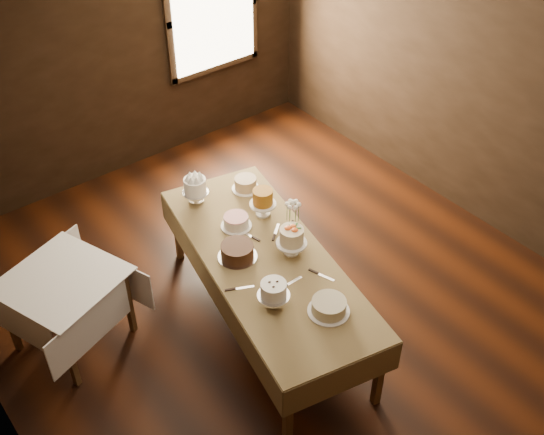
{
  "coord_description": "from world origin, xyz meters",
  "views": [
    {
      "loc": [
        -2.79,
        -3.33,
        4.58
      ],
      "look_at": [
        0.0,
        0.2,
        0.95
      ],
      "focal_mm": 43.95,
      "sensor_mm": 36.0,
      "label": 1
    }
  ],
  "objects": [
    {
      "name": "cake_meringue",
      "position": [
        -0.28,
        0.99,
        0.91
      ],
      "size": [
        0.29,
        0.29,
        0.26
      ],
      "color": "silver",
      "rests_on": "display_table"
    },
    {
      "name": "cake_server_c",
      "position": [
        -0.2,
        0.32,
        0.79
      ],
      "size": [
        0.07,
        0.24,
        0.01
      ],
      "primitive_type": "cube",
      "rotation": [
        0.0,
        0.0,
        1.78
      ],
      "color": "silver",
      "rests_on": "display_table"
    },
    {
      "name": "flower_vase",
      "position": [
        0.15,
        0.09,
        0.85
      ],
      "size": [
        0.16,
        0.16,
        0.12
      ],
      "primitive_type": "imported",
      "rotation": [
        0.0,
        0.0,
        5.26
      ],
      "color": "#2D2823",
      "rests_on": "display_table"
    },
    {
      "name": "cake_server_a",
      "position": [
        -0.24,
        -0.4,
        0.79
      ],
      "size": [
        0.24,
        0.03,
        0.01
      ],
      "primitive_type": "cube",
      "rotation": [
        0.0,
        0.0,
        0.0
      ],
      "color": "silver",
      "rests_on": "display_table"
    },
    {
      "name": "window",
      "position": [
        1.3,
        2.94,
        1.6
      ],
      "size": [
        1.1,
        0.05,
        1.3
      ],
      "primitive_type": "cube",
      "color": "#FFEABF",
      "rests_on": "wall_back"
    },
    {
      "name": "cake_swirl",
      "position": [
        -0.54,
        -0.5,
        0.89
      ],
      "size": [
        0.28,
        0.28,
        0.24
      ],
      "color": "silver",
      "rests_on": "display_table"
    },
    {
      "name": "cake_server_d",
      "position": [
        0.05,
        0.2,
        0.79
      ],
      "size": [
        0.2,
        0.17,
        0.01
      ],
      "primitive_type": "cube",
      "rotation": [
        0.0,
        0.0,
        0.69
      ],
      "color": "silver",
      "rests_on": "display_table"
    },
    {
      "name": "ceiling",
      "position": [
        0.0,
        0.0,
        2.8
      ],
      "size": [
        5.0,
        6.0,
        0.01
      ],
      "primitive_type": "cube",
      "color": "beige",
      "rests_on": "wall_back"
    },
    {
      "name": "flower_bouquet",
      "position": [
        0.15,
        0.09,
        1.03
      ],
      "size": [
        0.14,
        0.14,
        0.2
      ],
      "primitive_type": null,
      "color": "white",
      "rests_on": "flower_vase"
    },
    {
      "name": "wall_back",
      "position": [
        0.0,
        3.0,
        1.4
      ],
      "size": [
        5.0,
        0.02,
        2.8
      ],
      "primitive_type": "cube",
      "color": "black",
      "rests_on": "ground"
    },
    {
      "name": "cake_caramel",
      "position": [
        0.09,
        0.45,
        0.91
      ],
      "size": [
        0.24,
        0.24,
        0.28
      ],
      "color": "white",
      "rests_on": "display_table"
    },
    {
      "name": "cake_cream",
      "position": [
        -0.25,
        -0.82,
        0.84
      ],
      "size": [
        0.33,
        0.33,
        0.12
      ],
      "color": "white",
      "rests_on": "display_table"
    },
    {
      "name": "cake_server_b",
      "position": [
        -0.01,
        -0.53,
        0.79
      ],
      "size": [
        0.1,
        0.24,
        0.01
      ],
      "primitive_type": "cube",
      "rotation": [
        0.0,
        0.0,
        -1.24
      ],
      "color": "silver",
      "rests_on": "display_table"
    },
    {
      "name": "cake_server_e",
      "position": [
        -0.6,
        -0.21,
        0.79
      ],
      "size": [
        0.23,
        0.13,
        0.01
      ],
      "primitive_type": "cube",
      "rotation": [
        0.0,
        0.0,
        -0.45
      ],
      "color": "silver",
      "rests_on": "display_table"
    },
    {
      "name": "cake_lattice",
      "position": [
        -0.2,
        0.46,
        0.84
      ],
      "size": [
        0.28,
        0.28,
        0.1
      ],
      "color": "white",
      "rests_on": "display_table"
    },
    {
      "name": "cake_flowers",
      "position": [
        -0.04,
        -0.12,
        0.9
      ],
      "size": [
        0.27,
        0.27,
        0.27
      ],
      "color": "white",
      "rests_on": "display_table"
    },
    {
      "name": "display_table",
      "position": [
        -0.25,
        -0.04,
        0.73
      ],
      "size": [
        1.49,
        2.69,
        0.79
      ],
      "rotation": [
        0.0,
        0.0,
        -0.21
      ],
      "color": "#4A3017",
      "rests_on": "ground"
    },
    {
      "name": "floor",
      "position": [
        0.0,
        0.0,
        0.0
      ],
      "size": [
        5.0,
        6.0,
        0.01
      ],
      "primitive_type": "cube",
      "color": "black",
      "rests_on": "ground"
    },
    {
      "name": "wall_right",
      "position": [
        2.5,
        0.0,
        1.4
      ],
      "size": [
        0.02,
        6.0,
        2.8
      ],
      "primitive_type": "cube",
      "color": "black",
      "rests_on": "ground"
    },
    {
      "name": "cake_chocolate",
      "position": [
        -0.44,
        0.12,
        0.85
      ],
      "size": [
        0.34,
        0.34,
        0.13
      ],
      "color": "silver",
      "rests_on": "display_table"
    },
    {
      "name": "side_table",
      "position": [
        -1.71,
        0.85,
        0.66
      ],
      "size": [
        1.13,
        1.13,
        0.75
      ],
      "rotation": [
        0.0,
        0.0,
        0.34
      ],
      "color": "#4A3017",
      "rests_on": "ground"
    },
    {
      "name": "cake_speckled",
      "position": [
        0.2,
        0.85,
        0.85
      ],
      "size": [
        0.28,
        0.28,
        0.13
      ],
      "color": "white",
      "rests_on": "display_table"
    }
  ]
}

